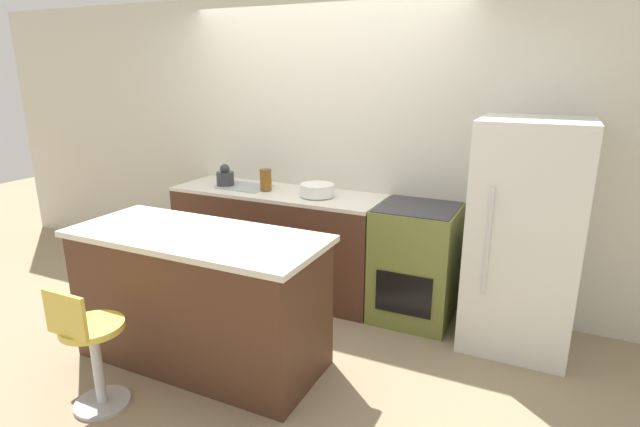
{
  "coord_description": "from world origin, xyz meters",
  "views": [
    {
      "loc": [
        1.91,
        -3.38,
        1.97
      ],
      "look_at": [
        0.44,
        -0.3,
        0.98
      ],
      "focal_mm": 28.0,
      "sensor_mm": 36.0,
      "label": 1
    }
  ],
  "objects_px": {
    "kettle": "(225,177)",
    "mixing_bowl": "(317,190)",
    "refrigerator": "(524,236)",
    "stool_chair": "(91,349)",
    "oven_range": "(415,263)"
  },
  "relations": [
    {
      "from": "refrigerator",
      "to": "stool_chair",
      "type": "distance_m",
      "value": 2.93
    },
    {
      "from": "stool_chair",
      "to": "mixing_bowl",
      "type": "relative_size",
      "value": 2.82
    },
    {
      "from": "oven_range",
      "to": "kettle",
      "type": "height_order",
      "value": "kettle"
    },
    {
      "from": "refrigerator",
      "to": "stool_chair",
      "type": "bearing_deg",
      "value": -138.88
    },
    {
      "from": "mixing_bowl",
      "to": "kettle",
      "type": "bearing_deg",
      "value": -180.0
    },
    {
      "from": "refrigerator",
      "to": "mixing_bowl",
      "type": "distance_m",
      "value": 1.65
    },
    {
      "from": "refrigerator",
      "to": "mixing_bowl",
      "type": "xyz_separation_m",
      "value": [
        -1.64,
        0.02,
        0.16
      ]
    },
    {
      "from": "oven_range",
      "to": "stool_chair",
      "type": "bearing_deg",
      "value": -125.59
    },
    {
      "from": "kettle",
      "to": "mixing_bowl",
      "type": "xyz_separation_m",
      "value": [
        0.94,
        0.0,
        -0.03
      ]
    },
    {
      "from": "refrigerator",
      "to": "mixing_bowl",
      "type": "height_order",
      "value": "refrigerator"
    },
    {
      "from": "stool_chair",
      "to": "kettle",
      "type": "distance_m",
      "value": 2.06
    },
    {
      "from": "refrigerator",
      "to": "stool_chair",
      "type": "relative_size",
      "value": 2.05
    },
    {
      "from": "mixing_bowl",
      "to": "refrigerator",
      "type": "bearing_deg",
      "value": -0.82
    },
    {
      "from": "stool_chair",
      "to": "kettle",
      "type": "bearing_deg",
      "value": 101.85
    },
    {
      "from": "mixing_bowl",
      "to": "stool_chair",
      "type": "bearing_deg",
      "value": -105.54
    }
  ]
}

